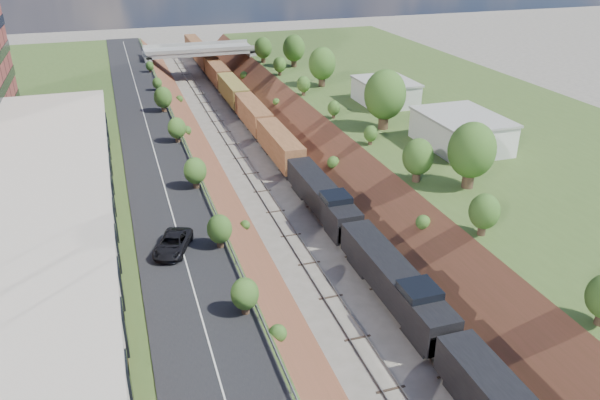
# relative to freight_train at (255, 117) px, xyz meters

# --- Properties ---
(platform_left) EXTENTS (44.00, 180.00, 5.00)m
(platform_left) POSITION_rel_freight_train_xyz_m (-35.60, -21.08, -0.11)
(platform_left) COLOR #3D5623
(platform_left) RESTS_ON ground
(platform_right) EXTENTS (44.00, 180.00, 5.00)m
(platform_right) POSITION_rel_freight_train_xyz_m (30.40, -21.08, -0.11)
(platform_right) COLOR #3D5623
(platform_right) RESTS_ON ground
(embankment_left) EXTENTS (10.00, 180.00, 10.00)m
(embankment_left) POSITION_rel_freight_train_xyz_m (-13.60, -21.08, -2.61)
(embankment_left) COLOR brown
(embankment_left) RESTS_ON ground
(embankment_right) EXTENTS (10.00, 180.00, 10.00)m
(embankment_right) POSITION_rel_freight_train_xyz_m (8.40, -21.08, -2.61)
(embankment_right) COLOR brown
(embankment_right) RESTS_ON ground
(rail_left_track) EXTENTS (1.58, 180.00, 0.18)m
(rail_left_track) POSITION_rel_freight_train_xyz_m (-5.20, -21.08, -2.52)
(rail_left_track) COLOR gray
(rail_left_track) RESTS_ON ground
(rail_right_track) EXTENTS (1.58, 180.00, 0.18)m
(rail_right_track) POSITION_rel_freight_train_xyz_m (-0.00, -21.08, -2.52)
(rail_right_track) COLOR gray
(rail_right_track) RESTS_ON ground
(road) EXTENTS (8.00, 180.00, 0.10)m
(road) POSITION_rel_freight_train_xyz_m (-18.10, -21.08, 2.44)
(road) COLOR black
(road) RESTS_ON platform_left
(guardrail) EXTENTS (0.10, 171.00, 0.70)m
(guardrail) POSITION_rel_freight_train_xyz_m (-14.00, -21.28, 2.94)
(guardrail) COLOR #99999E
(guardrail) RESTS_ON platform_left
(commercial_building) EXTENTS (14.30, 62.30, 7.00)m
(commercial_building) POSITION_rel_freight_train_xyz_m (-30.60, -43.08, 5.89)
(commercial_building) COLOR maroon
(commercial_building) RESTS_ON platform_left
(overpass) EXTENTS (24.50, 8.30, 7.40)m
(overpass) POSITION_rel_freight_train_xyz_m (-2.60, 40.92, 2.31)
(overpass) COLOR gray
(overpass) RESTS_ON ground
(white_building_near) EXTENTS (9.00, 12.00, 4.00)m
(white_building_near) POSITION_rel_freight_train_xyz_m (20.90, -29.08, 4.39)
(white_building_near) COLOR silver
(white_building_near) RESTS_ON platform_right
(white_building_far) EXTENTS (8.00, 10.00, 3.60)m
(white_building_far) POSITION_rel_freight_train_xyz_m (20.40, -7.08, 4.19)
(white_building_far) COLOR silver
(white_building_far) RESTS_ON platform_right
(tree_right_large) EXTENTS (5.25, 5.25, 7.61)m
(tree_right_large) POSITION_rel_freight_train_xyz_m (14.40, -41.08, 6.77)
(tree_right_large) COLOR #473323
(tree_right_large) RESTS_ON platform_right
(tree_left_crest) EXTENTS (2.45, 2.45, 3.55)m
(tree_left_crest) POSITION_rel_freight_train_xyz_m (-14.40, -61.08, 4.43)
(tree_left_crest) COLOR #473323
(tree_left_crest) RESTS_ON platform_left
(freight_train) EXTENTS (3.05, 155.48, 4.56)m
(freight_train) POSITION_rel_freight_train_xyz_m (0.00, 0.00, 0.00)
(freight_train) COLOR black
(freight_train) RESTS_ON ground
(suv) EXTENTS (4.50, 6.09, 1.54)m
(suv) POSITION_rel_freight_train_xyz_m (-18.88, -45.43, 3.26)
(suv) COLOR black
(suv) RESTS_ON road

